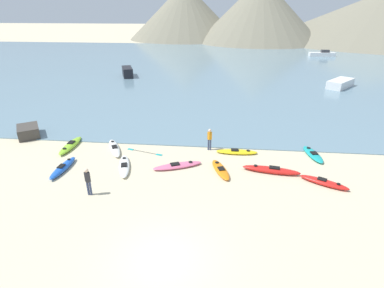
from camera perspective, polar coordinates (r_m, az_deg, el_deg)
The scene contains 22 objects.
ground_plane at distance 13.22m, azimuth -5.70°, elevation -20.92°, with size 400.00×400.00×0.00m, color beige.
bay_water at distance 55.85m, azimuth 3.74°, elevation 14.76°, with size 160.00×70.00×0.06m, color slate.
far_hill_left at distance 106.49m, azimuth -1.34°, elevation 23.93°, with size 36.43×36.43×16.87m, color gray.
far_hill_midleft at distance 98.19m, azimuth 12.83°, elevation 23.58°, with size 37.29×37.29×17.64m, color gray.
far_hill_midright at distance 113.93m, azimuth 32.58°, elevation 19.82°, with size 69.47×69.47×14.35m, color gray.
kayak_on_sand_0 at distance 22.39m, azimuth -14.57°, elevation -0.73°, with size 2.05×3.13×0.35m.
kayak_on_sand_1 at distance 19.38m, azimuth 14.85°, elevation -4.80°, with size 3.60×1.19×0.41m.
kayak_on_sand_2 at distance 20.69m, azimuth -23.38°, elevation -4.15°, with size 0.68×2.96×0.41m.
kayak_on_sand_3 at distance 19.37m, azimuth -2.79°, elevation -4.13°, with size 3.24×1.93×0.30m.
kayak_on_sand_4 at distance 18.97m, azimuth 5.45°, elevation -4.87°, with size 1.55×2.73×0.30m.
kayak_on_sand_5 at distance 23.79m, azimuth -22.12°, elevation -0.25°, with size 0.72×3.22×0.39m.
kayak_on_sand_6 at distance 21.40m, azimuth 8.52°, elevation -1.47°, with size 2.91×0.76×0.30m.
kayak_on_sand_7 at distance 22.44m, azimuth 22.04°, elevation -1.80°, with size 1.24×2.77×0.32m.
kayak_on_sand_8 at distance 19.77m, azimuth -12.79°, elevation -4.09°, with size 1.54×3.13×0.33m.
kayak_on_sand_9 at distance 19.15m, azimuth 23.86°, elevation -6.69°, with size 2.69×1.86×0.36m.
person_near_foreground at distance 17.19m, azimuth -19.22°, elevation -6.49°, with size 0.33×0.27×1.64m.
person_near_waterline at distance 21.41m, azimuth 3.37°, elevation 1.15°, with size 0.33×0.29×1.63m.
moored_boat_0 at distance 43.71m, azimuth 26.43°, elevation 10.29°, with size 4.33×4.67×0.99m.
moored_boat_1 at distance 46.84m, azimuth -12.19°, elevation 13.28°, with size 2.59×3.87×1.35m.
moored_boat_2 at distance 71.94m, azimuth 23.58°, elevation 15.44°, with size 5.37×1.72×1.31m.
loose_paddle at distance 21.66m, azimuth -9.02°, elevation -1.51°, with size 2.72×0.96×0.03m.
shoreline_rock at distance 27.20m, azimuth -28.70°, elevation 2.12°, with size 1.52×2.10×0.87m, color #423D38.
Camera 1 is at (2.17, -9.06, 9.39)m, focal length 28.00 mm.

